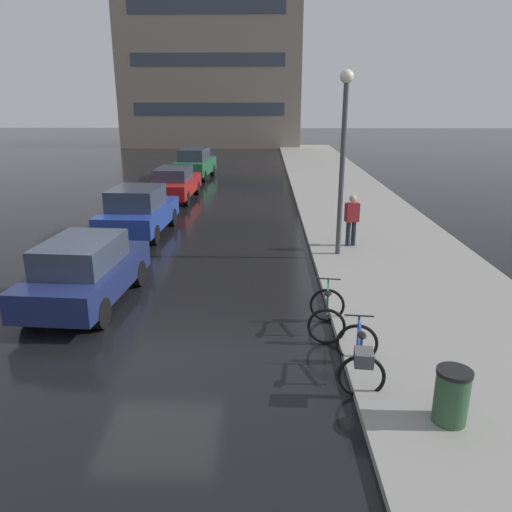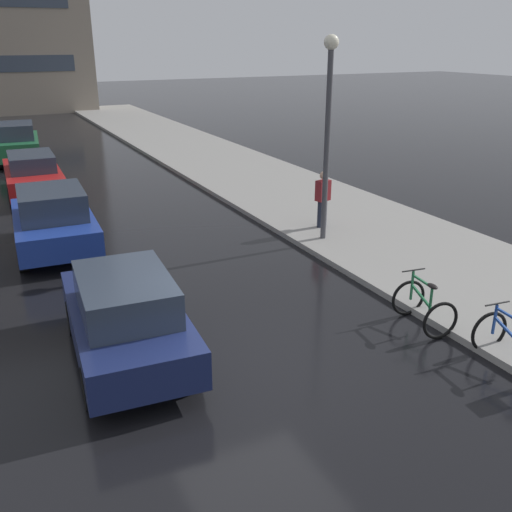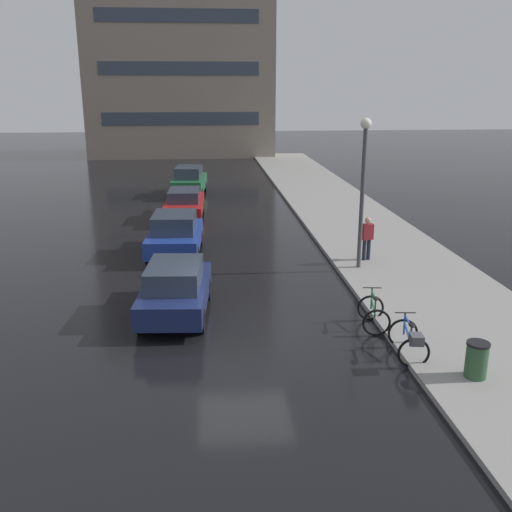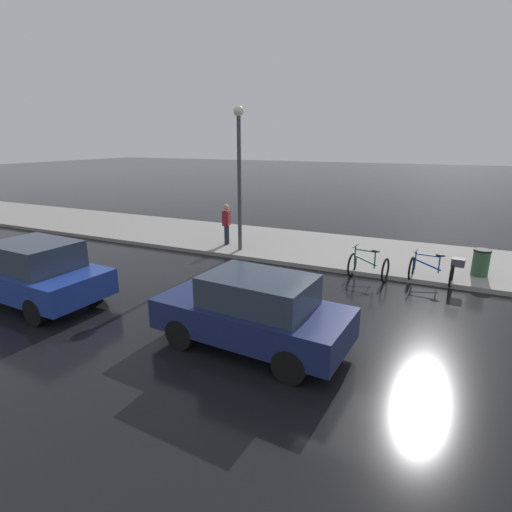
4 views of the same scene
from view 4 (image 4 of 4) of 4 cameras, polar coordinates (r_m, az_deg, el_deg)
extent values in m
plane|color=black|center=(9.51, 12.22, -9.51)|extent=(140.00, 140.00, 0.00)
cube|color=gray|center=(19.03, -13.72, 3.62)|extent=(4.80, 60.00, 0.14)
torus|color=black|center=(12.80, 21.31, -1.72)|extent=(0.74, 0.14, 0.74)
torus|color=black|center=(12.68, 26.15, -2.46)|extent=(0.74, 0.14, 0.74)
cube|color=#234CA8|center=(12.64, 24.70, -1.15)|extent=(0.04, 0.04, 0.50)
cube|color=#234CA8|center=(12.71, 21.80, -0.59)|extent=(0.04, 0.04, 0.55)
cube|color=#234CA8|center=(12.61, 23.36, 0.09)|extent=(0.11, 0.66, 0.04)
cube|color=#234CA8|center=(12.68, 23.34, -1.16)|extent=(0.12, 0.74, 0.27)
ellipsoid|color=black|center=(12.56, 24.85, 0.07)|extent=(0.17, 0.27, 0.07)
cylinder|color=black|center=(12.64, 21.94, 0.69)|extent=(0.50, 0.08, 0.03)
cube|color=#4C4C51|center=(12.56, 26.91, -0.82)|extent=(0.32, 0.37, 0.22)
torus|color=black|center=(12.70, 13.55, -1.21)|extent=(0.73, 0.16, 0.73)
torus|color=black|center=(12.42, 17.98, -1.94)|extent=(0.73, 0.16, 0.73)
cube|color=#237042|center=(12.43, 16.61, -0.59)|extent=(0.04, 0.04, 0.51)
cube|color=#237042|center=(12.59, 13.97, 0.03)|extent=(0.04, 0.04, 0.59)
cube|color=#237042|center=(12.45, 15.36, 0.76)|extent=(0.12, 0.61, 0.04)
cube|color=#237042|center=(12.52, 15.37, -0.62)|extent=(0.13, 0.69, 0.25)
ellipsoid|color=black|center=(12.36, 16.72, 0.67)|extent=(0.17, 0.28, 0.07)
cylinder|color=black|center=(12.51, 14.06, 1.42)|extent=(0.50, 0.09, 0.03)
cube|color=navy|center=(8.11, -0.62, -8.83)|extent=(2.02, 4.02, 0.63)
cube|color=#2D3847|center=(7.80, 0.36, -4.99)|extent=(1.57, 2.21, 0.60)
cylinder|color=black|center=(8.33, -10.69, -10.84)|extent=(0.27, 0.65, 0.64)
cylinder|color=black|center=(9.42, -4.68, -7.28)|extent=(0.27, 0.65, 0.64)
cylinder|color=black|center=(7.17, 4.88, -15.35)|extent=(0.27, 0.65, 0.64)
cylinder|color=black|center=(8.42, 9.34, -10.45)|extent=(0.27, 0.65, 0.64)
cube|color=navy|center=(11.74, -29.06, -2.88)|extent=(2.10, 4.05, 0.64)
cube|color=#2D3847|center=(11.43, -29.07, 0.09)|extent=(1.65, 2.10, 0.67)
cylinder|color=black|center=(13.25, -28.77, -2.28)|extent=(0.26, 0.65, 0.64)
cylinder|color=black|center=(10.44, -28.96, -6.96)|extent=(0.26, 0.65, 0.64)
cylinder|color=black|center=(11.34, -21.91, -4.32)|extent=(0.26, 0.65, 0.64)
cylinder|color=#1E2333|center=(15.57, -4.28, 2.73)|extent=(0.14, 0.14, 0.90)
cylinder|color=#1E2333|center=(15.74, -4.11, 2.88)|extent=(0.14, 0.14, 0.90)
cube|color=maroon|center=(15.51, -4.25, 5.44)|extent=(0.45, 0.33, 0.57)
sphere|color=tan|center=(15.43, -4.28, 6.99)|extent=(0.22, 0.22, 0.22)
cylinder|color=#424247|center=(14.48, -2.39, 9.74)|extent=(0.14, 0.14, 4.88)
sphere|color=#F2EACC|center=(14.42, -2.51, 19.98)|extent=(0.36, 0.36, 0.36)
cylinder|color=#2D5133|center=(13.76, 29.39, -1.21)|extent=(0.47, 0.47, 0.89)
cylinder|color=black|center=(13.64, 29.66, 0.69)|extent=(0.49, 0.49, 0.06)
camera|label=1|loc=(12.86, 61.15, 9.94)|focal=35.00mm
camera|label=2|loc=(7.24, 76.52, 12.25)|focal=40.00mm
camera|label=3|loc=(14.17, 85.60, 10.18)|focal=40.00mm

